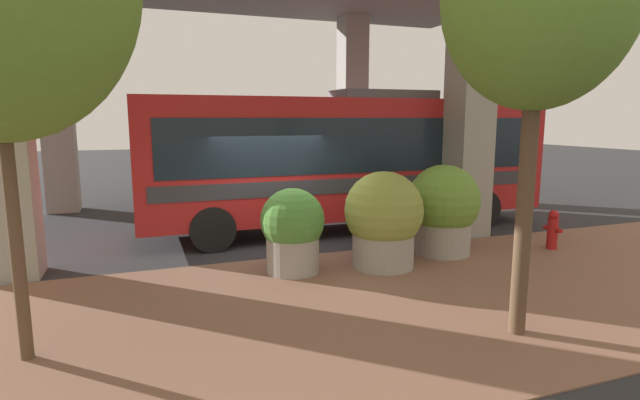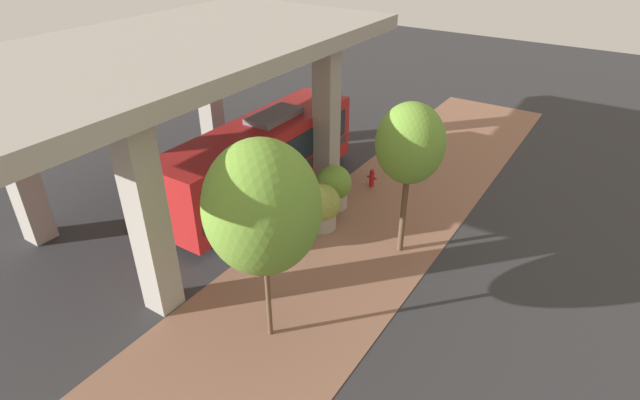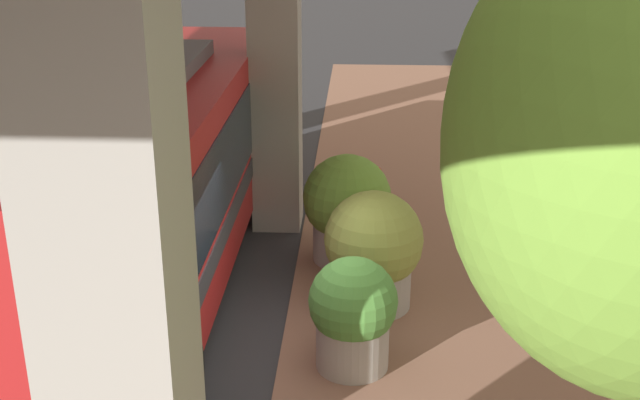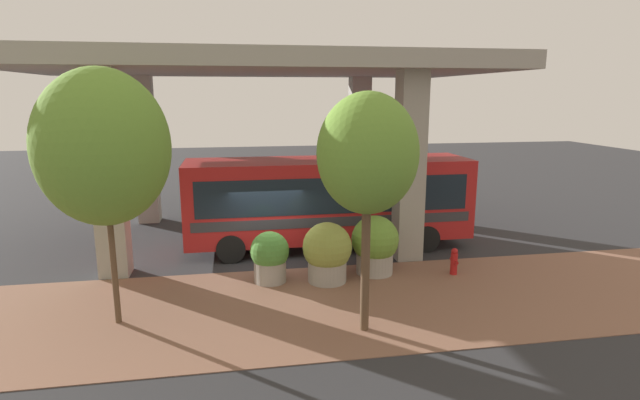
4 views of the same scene
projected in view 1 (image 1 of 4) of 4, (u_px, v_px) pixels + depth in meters
The scene contains 7 objects.
ground_plane at pixel (281, 258), 10.37m from camera, with size 80.00×80.00×0.00m, color #2D2D30.
sidewalk_strip at pixel (334, 309), 7.59m from camera, with size 6.00×40.00×0.02m.
bus at pixel (346, 154), 12.97m from camera, with size 2.77×10.47×3.59m.
fire_hydrant at pixel (553, 230), 10.98m from camera, with size 0.47×0.22×0.89m.
planter_front at pixel (293, 230), 9.28m from camera, with size 1.20×1.20×1.61m.
planter_middle at pixel (443, 209), 10.55m from camera, with size 1.52×1.52×1.92m.
planter_back at pixel (384, 219), 9.59m from camera, with size 1.52×1.52×1.89m.
Camera 1 is at (-9.70, 2.70, 2.88)m, focal length 28.00 mm.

